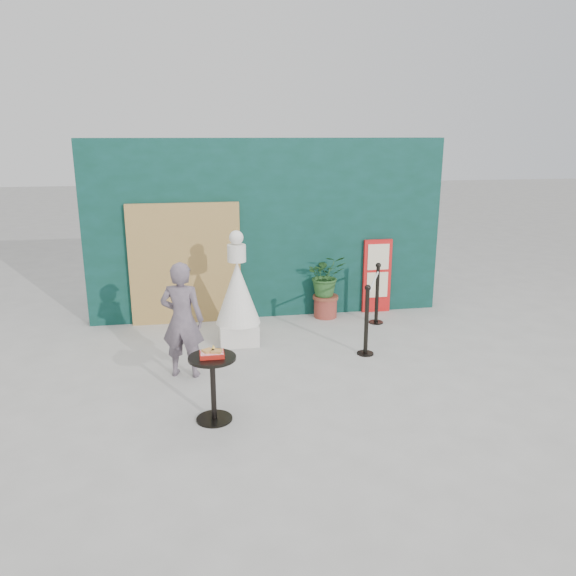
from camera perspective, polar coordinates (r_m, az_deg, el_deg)
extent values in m
plane|color=#ADAAA5|center=(7.01, 1.75, -10.50)|extent=(60.00, 60.00, 0.00)
cube|color=#0B3329|center=(9.54, -2.06, 5.97)|extent=(6.00, 0.30, 3.00)
cube|color=tan|center=(9.34, -10.39, 2.39)|extent=(1.80, 0.08, 2.00)
imported|color=slate|center=(7.31, -10.69, -3.21)|extent=(0.64, 0.50, 1.52)
cube|color=red|center=(9.97, 9.02, 1.21)|extent=(0.50, 0.06, 1.30)
cube|color=beige|center=(9.86, 9.17, 3.13)|extent=(0.38, 0.02, 0.45)
cube|color=beige|center=(9.98, 9.04, 0.33)|extent=(0.38, 0.02, 0.45)
cube|color=red|center=(10.07, 8.96, -1.59)|extent=(0.38, 0.02, 0.18)
cube|color=silver|center=(8.56, -5.04, -4.50)|extent=(0.58, 0.58, 0.31)
cone|color=white|center=(8.37, -5.14, -0.45)|extent=(0.67, 0.67, 0.94)
cylinder|color=white|center=(8.23, -5.24, 3.54)|extent=(0.27, 0.27, 0.25)
sphere|color=white|center=(8.18, -5.28, 5.12)|extent=(0.21, 0.21, 0.21)
cylinder|color=black|center=(6.44, -7.49, -13.03)|extent=(0.40, 0.40, 0.02)
cylinder|color=black|center=(6.28, -7.60, -10.22)|extent=(0.06, 0.06, 0.72)
cylinder|color=black|center=(6.13, -7.72, -7.06)|extent=(0.52, 0.52, 0.03)
cube|color=red|center=(6.11, -7.74, -6.71)|extent=(0.26, 0.19, 0.05)
cube|color=red|center=(6.10, -7.74, -6.47)|extent=(0.24, 0.17, 0.00)
cube|color=#D4964D|center=(6.11, -8.13, -6.33)|extent=(0.15, 0.14, 0.02)
cube|color=#D8974F|center=(6.08, -7.27, -6.39)|extent=(0.13, 0.13, 0.02)
cone|color=yellow|center=(6.14, -7.59, -6.01)|extent=(0.06, 0.06, 0.06)
cylinder|color=brown|center=(9.70, 3.82, -2.01)|extent=(0.39, 0.39, 0.33)
cylinder|color=brown|center=(9.65, 3.84, -0.93)|extent=(0.44, 0.44, 0.05)
imported|color=#265223|center=(9.55, 3.88, 1.30)|extent=(0.65, 0.56, 0.72)
cylinder|color=black|center=(8.20, 7.85, -6.60)|extent=(0.24, 0.24, 0.02)
cylinder|color=black|center=(8.04, 7.97, -3.49)|extent=(0.06, 0.06, 0.96)
sphere|color=black|center=(7.89, 8.11, 0.02)|extent=(0.09, 0.09, 0.09)
cylinder|color=black|center=(9.54, 8.92, -3.45)|extent=(0.24, 0.24, 0.02)
cylinder|color=black|center=(9.40, 9.03, -0.74)|extent=(0.06, 0.06, 0.96)
sphere|color=black|center=(9.27, 9.17, 2.29)|extent=(0.09, 0.09, 0.09)
cylinder|color=white|center=(8.61, 8.65, 0.54)|extent=(0.63, 1.31, 0.03)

